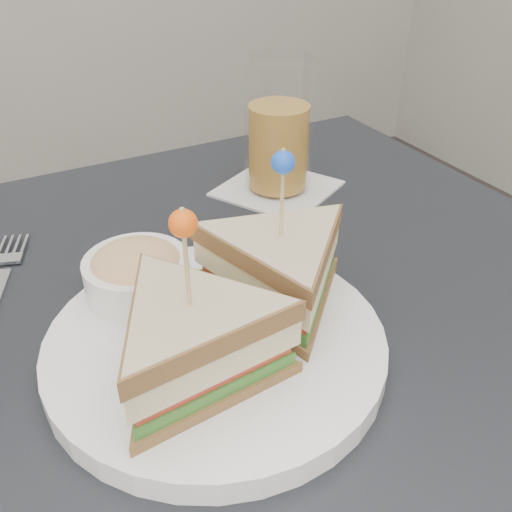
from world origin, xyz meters
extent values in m
cube|color=black|center=(0.00, 0.00, 0.73)|extent=(0.80, 0.80, 0.03)
cylinder|color=black|center=(0.35, 0.35, 0.36)|extent=(0.04, 0.04, 0.72)
cylinder|color=white|center=(-0.06, -0.04, 0.76)|extent=(0.38, 0.38, 0.02)
cylinder|color=white|center=(-0.06, -0.04, 0.77)|extent=(0.38, 0.38, 0.01)
cylinder|color=#DFB780|center=(-0.09, -0.08, 0.87)|extent=(0.00, 0.00, 0.09)
sphere|color=#FF5B10|center=(-0.09, -0.08, 0.91)|extent=(0.03, 0.03, 0.02)
cylinder|color=#DFB780|center=(0.01, -0.03, 0.87)|extent=(0.00, 0.00, 0.09)
sphere|color=blue|center=(0.01, -0.03, 0.91)|extent=(0.03, 0.03, 0.02)
cylinder|color=white|center=(-0.09, 0.04, 0.79)|extent=(0.13, 0.13, 0.04)
ellipsoid|color=#E0B772|center=(-0.09, 0.04, 0.80)|extent=(0.11, 0.11, 0.04)
cube|color=silver|center=(-0.19, 0.19, 0.75)|extent=(0.03, 0.03, 0.00)
cube|color=silver|center=(0.15, 0.21, 0.75)|extent=(0.18, 0.18, 0.00)
cylinder|color=#B67F33|center=(0.15, 0.21, 0.81)|extent=(0.10, 0.10, 0.11)
cylinder|color=white|center=(0.15, 0.21, 0.84)|extent=(0.12, 0.12, 0.17)
cube|color=white|center=(0.15, 0.22, 0.86)|extent=(0.03, 0.03, 0.02)
cube|color=white|center=(0.14, 0.19, 0.86)|extent=(0.02, 0.02, 0.02)
camera|label=1|loc=(-0.20, -0.38, 1.09)|focal=40.00mm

